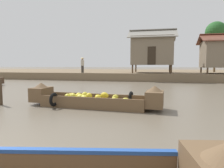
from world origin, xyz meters
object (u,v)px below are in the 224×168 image
(palm_tree_near, at_px, (216,32))
(vendor_person, at_px, (82,64))
(banana_boat, at_px, (93,99))
(stilt_house_left, at_px, (152,51))
(mooring_post, at_px, (0,92))

(palm_tree_near, relative_size, vendor_person, 3.52)
(banana_boat, bearing_deg, vendor_person, 112.54)
(banana_boat, xyz_separation_m, stilt_house_left, (1.74, 15.10, 2.85))
(palm_tree_near, bearing_deg, vendor_person, -158.99)
(banana_boat, relative_size, stilt_house_left, 1.07)
(banana_boat, height_order, mooring_post, mooring_post)
(banana_boat, relative_size, palm_tree_near, 0.90)
(palm_tree_near, height_order, mooring_post, palm_tree_near)
(stilt_house_left, bearing_deg, palm_tree_near, 27.78)
(vendor_person, bearing_deg, mooring_post, -82.55)
(banana_boat, xyz_separation_m, palm_tree_near, (8.82, 18.83, 5.09))
(stilt_house_left, relative_size, vendor_person, 2.97)
(stilt_house_left, distance_m, vendor_person, 7.62)
(mooring_post, bearing_deg, banana_boat, 7.57)
(palm_tree_near, relative_size, mooring_post, 5.56)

